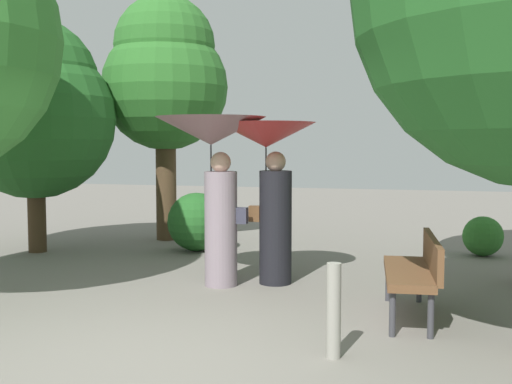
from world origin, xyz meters
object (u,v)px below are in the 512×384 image
at_px(tree_mid_left, 34,107).
at_px(person_right, 269,165).
at_px(park_bench, 416,268).
at_px(tree_far_back, 165,75).
at_px(person_left, 214,158).
at_px(path_marker_post, 334,311).

bearing_deg(tree_mid_left, person_right, -16.24).
bearing_deg(park_bench, tree_mid_left, -116.85).
height_order(park_bench, tree_mid_left, tree_mid_left).
bearing_deg(tree_far_back, person_right, -48.04).
bearing_deg(tree_mid_left, person_left, -22.94).
distance_m(person_left, tree_far_back, 4.16).
xyz_separation_m(tree_mid_left, path_marker_post, (5.42, -3.80, -1.95)).
bearing_deg(tree_mid_left, park_bench, -21.59).
bearing_deg(park_bench, person_left, -114.83).
distance_m(tree_mid_left, path_marker_post, 6.90).
distance_m(tree_far_back, path_marker_post, 7.31).
bearing_deg(path_marker_post, tree_mid_left, 144.97).
relative_size(tree_far_back, path_marker_post, 5.60).
relative_size(person_right, park_bench, 1.32).
distance_m(person_right, park_bench, 2.38).
bearing_deg(person_left, path_marker_post, -147.17).
distance_m(person_left, path_marker_post, 3.16).
distance_m(person_right, path_marker_post, 3.04).
height_order(park_bench, tree_far_back, tree_far_back).
height_order(person_right, park_bench, person_right).
xyz_separation_m(person_left, path_marker_post, (1.83, -2.28, -1.20)).
height_order(person_right, tree_mid_left, tree_mid_left).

